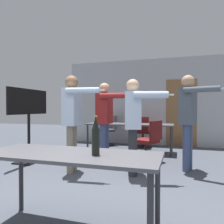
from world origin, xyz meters
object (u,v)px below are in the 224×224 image
person_left_plaid (189,112)px  person_far_watching (73,113)px  office_chair_near_pushed (108,131)px  beer_bottle (96,137)px  person_near_casual (133,118)px  office_chair_far_right (149,143)px  tv_screen (29,115)px  person_center_tall (105,115)px  office_chair_side_rolled (143,133)px

person_left_plaid → person_far_watching: (-2.03, -0.72, -0.01)m
office_chair_near_pushed → beer_bottle: 4.99m
person_near_casual → person_far_watching: (-1.10, -0.18, 0.07)m
office_chair_far_right → beer_bottle: (-0.06, -3.01, 0.50)m
tv_screen → person_near_casual: (2.35, -0.20, -0.01)m
office_chair_far_right → beer_bottle: bearing=-156.4°
person_near_casual → office_chair_near_pushed: person_near_casual is taller
person_left_plaid → person_center_tall: bearing=-78.3°
person_left_plaid → office_chair_near_pushed: size_ratio=1.92×
tv_screen → person_left_plaid: size_ratio=0.89×
person_left_plaid → tv_screen: bearing=-66.7°
person_left_plaid → beer_bottle: (-0.87, -2.51, -0.17)m
office_chair_far_right → person_center_tall: bearing=134.5°
tv_screen → office_chair_near_pushed: (0.95, 2.58, -0.57)m
person_near_casual → person_center_tall: (-0.77, 0.72, 0.03)m
tv_screen → office_chair_far_right: 2.68m
tv_screen → office_chair_far_right: size_ratio=1.76×
person_near_casual → person_center_tall: size_ratio=0.98×
office_chair_side_rolled → office_chair_far_right: (0.40, -1.66, -0.01)m
person_left_plaid → person_far_watching: bearing=-53.0°
office_chair_side_rolled → beer_bottle: bearing=-82.9°
person_center_tall → office_chair_side_rolled: person_center_tall is taller
person_near_casual → person_left_plaid: bearing=105.6°
beer_bottle → person_center_tall: bearing=107.3°
person_left_plaid → beer_bottle: bearing=-1.7°
beer_bottle → office_chair_far_right: bearing=88.8°
tv_screen → person_center_tall: size_ratio=0.92×
tv_screen → beer_bottle: 3.25m
person_left_plaid → person_far_watching: 2.15m
person_left_plaid → office_chair_near_pushed: bearing=-116.4°
person_far_watching → person_near_casual: bearing=92.4°
person_left_plaid → person_far_watching: size_ratio=1.01×
person_far_watching → office_chair_near_pushed: person_far_watching is taller
beer_bottle → person_far_watching: bearing=122.9°
office_chair_near_pushed → office_chair_far_right: bearing=177.8°
person_near_casual → person_far_watching: 1.11m
tv_screen → beer_bottle: bearing=-132.0°
office_chair_side_rolled → office_chair_near_pushed: office_chair_near_pushed is taller
office_chair_near_pushed → office_chair_far_right: size_ratio=1.04×
person_far_watching → person_center_tall: size_ratio=1.03×
person_far_watching → office_chair_near_pushed: (-0.30, 2.96, -0.64)m
person_near_casual → tv_screen: bearing=-109.7°
person_far_watching → office_chair_far_right: person_far_watching is taller
person_far_watching → office_chair_side_rolled: 3.06m
office_chair_far_right → beer_bottle: 3.05m
office_chair_side_rolled → office_chair_near_pushed: 1.12m
person_left_plaid → office_chair_far_right: person_left_plaid is taller
office_chair_near_pushed → beer_bottle: (1.46, -4.75, 0.48)m
office_chair_near_pushed → beer_bottle: beer_bottle is taller
person_left_plaid → person_center_tall: person_left_plaid is taller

